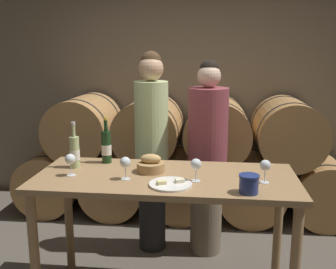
% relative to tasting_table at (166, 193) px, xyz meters
% --- Properties ---
extents(stone_wall_back, '(10.00, 0.12, 3.20)m').
position_rel_tasting_table_xyz_m(stone_wall_back, '(0.00, 2.09, 0.79)').
color(stone_wall_back, '#7F705B').
rests_on(stone_wall_back, ground_plane).
extents(barrel_stack, '(3.53, 0.83, 1.27)m').
position_rel_tasting_table_xyz_m(barrel_stack, '(-0.00, 1.55, -0.21)').
color(barrel_stack, '#A87A47').
rests_on(barrel_stack, ground_plane).
extents(tasting_table, '(1.75, 0.74, 0.93)m').
position_rel_tasting_table_xyz_m(tasting_table, '(0.00, 0.00, 0.00)').
color(tasting_table, '#99754C').
rests_on(tasting_table, ground_plane).
extents(person_left, '(0.29, 0.29, 1.74)m').
position_rel_tasting_table_xyz_m(person_left, '(-0.21, 0.73, 0.11)').
color(person_left, '#232326').
rests_on(person_left, ground_plane).
extents(person_right, '(0.33, 0.33, 1.67)m').
position_rel_tasting_table_xyz_m(person_right, '(0.27, 0.73, 0.05)').
color(person_right, '#756651').
rests_on(person_right, ground_plane).
extents(wine_bottle_red, '(0.07, 0.07, 0.34)m').
position_rel_tasting_table_xyz_m(wine_bottle_red, '(-0.47, 0.26, 0.24)').
color(wine_bottle_red, '#193819').
rests_on(wine_bottle_red, tasting_table).
extents(wine_bottle_white, '(0.07, 0.07, 0.33)m').
position_rel_tasting_table_xyz_m(wine_bottle_white, '(-0.67, 0.11, 0.24)').
color(wine_bottle_white, '#ADBC7F').
rests_on(wine_bottle_white, tasting_table).
extents(blue_crock, '(0.12, 0.12, 0.11)m').
position_rel_tasting_table_xyz_m(blue_crock, '(0.53, -0.27, 0.18)').
color(blue_crock, navy).
rests_on(blue_crock, tasting_table).
extents(bread_basket, '(0.19, 0.19, 0.13)m').
position_rel_tasting_table_xyz_m(bread_basket, '(-0.11, 0.07, 0.17)').
color(bread_basket, '#A87F4C').
rests_on(bread_basket, tasting_table).
extents(cheese_plate, '(0.27, 0.27, 0.04)m').
position_rel_tasting_table_xyz_m(cheese_plate, '(0.05, -0.19, 0.13)').
color(cheese_plate, white).
rests_on(cheese_plate, tasting_table).
extents(wine_glass_far_left, '(0.07, 0.07, 0.15)m').
position_rel_tasting_table_xyz_m(wine_glass_far_left, '(-0.63, -0.07, 0.23)').
color(wine_glass_far_left, white).
rests_on(wine_glass_far_left, tasting_table).
extents(wine_glass_left, '(0.07, 0.07, 0.15)m').
position_rel_tasting_table_xyz_m(wine_glass_left, '(-0.25, -0.10, 0.23)').
color(wine_glass_left, white).
rests_on(wine_glass_left, tasting_table).
extents(wine_glass_center, '(0.07, 0.07, 0.15)m').
position_rel_tasting_table_xyz_m(wine_glass_center, '(0.21, -0.09, 0.23)').
color(wine_glass_center, white).
rests_on(wine_glass_center, tasting_table).
extents(wine_glass_right, '(0.07, 0.07, 0.15)m').
position_rel_tasting_table_xyz_m(wine_glass_right, '(0.64, -0.07, 0.23)').
color(wine_glass_right, white).
rests_on(wine_glass_right, tasting_table).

